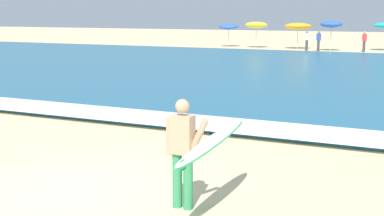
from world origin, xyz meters
name	(u,v)px	position (x,y,z in m)	size (l,w,h in m)	color
ground_plane	(70,191)	(0.00, 0.00, 0.00)	(160.00, 160.00, 0.00)	beige
sea	(310,73)	(0.00, 18.96, 0.07)	(120.00, 28.00, 0.14)	#1E6084
surf_foam	(201,122)	(0.00, 5.56, 0.15)	(120.00, 1.77, 0.01)	white
surfer_with_board	(195,146)	(2.32, 0.11, 1.02)	(0.93, 2.47, 1.73)	#338E56
beach_umbrella_0	(229,27)	(-11.28, 37.10, 1.77)	(1.76, 1.79, 2.05)	beige
beach_umbrella_1	(256,25)	(-8.56, 36.59, 1.96)	(1.94, 1.95, 2.27)	beige
beach_umbrella_2	(298,26)	(-4.98, 36.72, 1.89)	(2.24, 2.25, 2.20)	beige
beach_umbrella_3	(331,24)	(-2.02, 35.45, 2.11)	(1.73, 1.74, 2.40)	beige
beachgoer_near_row_left	(307,40)	(-3.87, 35.25, 0.84)	(0.32, 0.20, 1.58)	#383842
beachgoer_near_row_mid	(319,40)	(-2.92, 35.21, 0.84)	(0.32, 0.20, 1.58)	#383842
beachgoer_near_row_right	(364,41)	(0.50, 35.69, 0.84)	(0.32, 0.20, 1.58)	#383842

